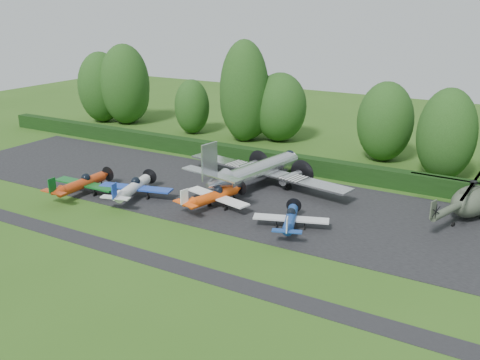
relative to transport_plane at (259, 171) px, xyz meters
The scene contains 19 objects.
ground 13.96m from the transport_plane, 101.92° to the right, with size 160.00×160.00×0.00m, color #2F5718.
apron 4.91m from the transport_plane, 128.97° to the right, with size 70.00×18.00×0.01m, color black.
taxiway_verge 19.83m from the transport_plane, 98.32° to the right, with size 70.00×2.00×0.00m, color black.
hedgerow 8.22m from the transport_plane, 110.92° to the left, with size 90.00×1.60×2.00m, color black.
transport_plane is the anchor object (origin of this frame).
light_plane_red 18.89m from the transport_plane, 142.52° to the right, with size 7.88×8.28×3.03m.
light_plane_white 13.58m from the transport_plane, 134.08° to the right, with size 7.89×8.29×3.03m.
light_plane_orange 7.76m from the transport_plane, 96.76° to the right, with size 7.64×8.03×2.93m.
light_plane_blue 11.89m from the transport_plane, 47.85° to the right, with size 6.79×7.14×2.61m.
helicopter 21.50m from the transport_plane, ahead, with size 11.47×13.43×3.69m.
tree_0 21.70m from the transport_plane, 38.01° to the left, with size 6.58×6.58×10.56m.
tree_1 22.01m from the transport_plane, 122.97° to the left, with size 7.77×7.77×11.84m.
tree_3 19.75m from the transport_plane, 63.25° to the left, with size 7.05×7.05×10.15m.
tree_5 39.83m from the transport_plane, 151.72° to the left, with size 7.10×7.10×9.13m.
tree_6 21.47m from the transport_plane, 110.04° to the left, with size 7.78×7.78×9.95m.
tree_7 27.32m from the transport_plane, 140.32° to the left, with size 5.35×5.35×8.35m.
tree_9 42.73m from the transport_plane, 156.63° to the left, with size 7.63×7.63×11.71m.
tree_10 39.06m from the transport_plane, 152.87° to the left, with size 8.11×8.11×13.09m.
tree_11 21.50m from the transport_plane, 124.03° to the left, with size 7.03×7.03×14.58m.
Camera 1 is at (28.98, -35.63, 19.49)m, focal length 40.00 mm.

